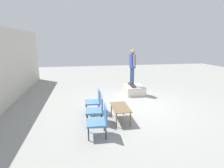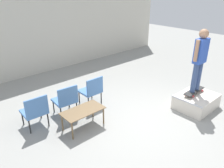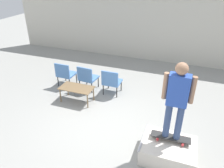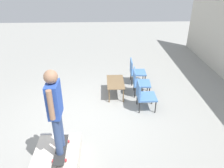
{
  "view_description": "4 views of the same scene",
  "coord_description": "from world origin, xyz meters",
  "px_view_note": "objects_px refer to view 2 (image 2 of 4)",
  "views": [
    {
      "loc": [
        -6.18,
        1.97,
        2.44
      ],
      "look_at": [
        -0.17,
        0.91,
        0.97
      ],
      "focal_mm": 28.0,
      "sensor_mm": 36.0,
      "label": 1
    },
    {
      "loc": [
        -3.53,
        -2.8,
        3.05
      ],
      "look_at": [
        -0.44,
        0.63,
        0.96
      ],
      "focal_mm": 35.0,
      "sensor_mm": 36.0,
      "label": 2
    },
    {
      "loc": [
        1.67,
        -3.98,
        3.54
      ],
      "look_at": [
        -0.0,
        0.64,
        0.88
      ],
      "focal_mm": 35.0,
      "sensor_mm": 36.0,
      "label": 3
    },
    {
      "loc": [
        4.78,
        0.47,
        3.49
      ],
      "look_at": [
        -0.25,
        0.68,
        0.85
      ],
      "focal_mm": 35.0,
      "sensor_mm": 36.0,
      "label": 4
    }
  ],
  "objects_px": {
    "skate_ramp_box": "(196,101)",
    "patio_chair_right": "(92,90)",
    "person_skater": "(200,56)",
    "coffee_table": "(83,112)",
    "skateboard_on_ramp": "(194,91)",
    "patio_chair_left": "(35,110)",
    "patio_chair_center": "(66,99)"
  },
  "relations": [
    {
      "from": "skateboard_on_ramp",
      "to": "person_skater",
      "type": "xyz_separation_m",
      "value": [
        0.0,
        0.0,
        0.97
      ]
    },
    {
      "from": "coffee_table",
      "to": "person_skater",
      "type": "bearing_deg",
      "value": -23.11
    },
    {
      "from": "skate_ramp_box",
      "to": "patio_chair_left",
      "type": "distance_m",
      "value": 4.14
    },
    {
      "from": "skateboard_on_ramp",
      "to": "person_skater",
      "type": "distance_m",
      "value": 0.97
    },
    {
      "from": "skate_ramp_box",
      "to": "patio_chair_right",
      "type": "height_order",
      "value": "patio_chair_right"
    },
    {
      "from": "person_skater",
      "to": "coffee_table",
      "type": "distance_m",
      "value": 3.21
    },
    {
      "from": "patio_chair_center",
      "to": "patio_chair_left",
      "type": "bearing_deg",
      "value": 4.33
    },
    {
      "from": "skateboard_on_ramp",
      "to": "patio_chair_right",
      "type": "xyz_separation_m",
      "value": [
        -1.99,
        1.92,
        -0.0
      ]
    },
    {
      "from": "coffee_table",
      "to": "patio_chair_left",
      "type": "distance_m",
      "value": 1.09
    },
    {
      "from": "skate_ramp_box",
      "to": "person_skater",
      "type": "xyz_separation_m",
      "value": [
        0.01,
        0.11,
        1.24
      ]
    },
    {
      "from": "skateboard_on_ramp",
      "to": "patio_chair_right",
      "type": "height_order",
      "value": "patio_chair_right"
    },
    {
      "from": "person_skater",
      "to": "patio_chair_right",
      "type": "bearing_deg",
      "value": 135.79
    },
    {
      "from": "patio_chair_center",
      "to": "skate_ramp_box",
      "type": "bearing_deg",
      "value": 148.41
    },
    {
      "from": "coffee_table",
      "to": "patio_chair_center",
      "type": "relative_size",
      "value": 1.17
    },
    {
      "from": "skateboard_on_ramp",
      "to": "patio_chair_center",
      "type": "relative_size",
      "value": 0.97
    },
    {
      "from": "skateboard_on_ramp",
      "to": "patio_chair_right",
      "type": "relative_size",
      "value": 0.97
    },
    {
      "from": "patio_chair_left",
      "to": "patio_chair_center",
      "type": "distance_m",
      "value": 0.8
    },
    {
      "from": "skate_ramp_box",
      "to": "coffee_table",
      "type": "distance_m",
      "value": 3.09
    },
    {
      "from": "skate_ramp_box",
      "to": "patio_chair_right",
      "type": "xyz_separation_m",
      "value": [
        -1.99,
        2.03,
        0.27
      ]
    },
    {
      "from": "skateboard_on_ramp",
      "to": "patio_chair_left",
      "type": "height_order",
      "value": "patio_chair_left"
    },
    {
      "from": "patio_chair_right",
      "to": "skateboard_on_ramp",
      "type": "bearing_deg",
      "value": 136.05
    },
    {
      "from": "skate_ramp_box",
      "to": "patio_chair_center",
      "type": "height_order",
      "value": "patio_chair_center"
    },
    {
      "from": "coffee_table",
      "to": "patio_chair_center",
      "type": "xyz_separation_m",
      "value": [
        -0.01,
        0.73,
        0.05
      ]
    },
    {
      "from": "person_skater",
      "to": "patio_chair_center",
      "type": "relative_size",
      "value": 1.96
    },
    {
      "from": "coffee_table",
      "to": "skateboard_on_ramp",
      "type": "bearing_deg",
      "value": -23.11
    },
    {
      "from": "coffee_table",
      "to": "patio_chair_right",
      "type": "relative_size",
      "value": 1.17
    },
    {
      "from": "patio_chair_left",
      "to": "patio_chair_center",
      "type": "xyz_separation_m",
      "value": [
        0.8,
        0.0,
        0.0
      ]
    },
    {
      "from": "coffee_table",
      "to": "patio_chair_left",
      "type": "xyz_separation_m",
      "value": [
        -0.81,
        0.73,
        0.05
      ]
    },
    {
      "from": "patio_chair_right",
      "to": "person_skater",
      "type": "bearing_deg",
      "value": 136.05
    },
    {
      "from": "coffee_table",
      "to": "patio_chair_center",
      "type": "height_order",
      "value": "patio_chair_center"
    },
    {
      "from": "skate_ramp_box",
      "to": "patio_chair_right",
      "type": "bearing_deg",
      "value": 134.44
    },
    {
      "from": "patio_chair_right",
      "to": "skate_ramp_box",
      "type": "bearing_deg",
      "value": 134.44
    }
  ]
}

